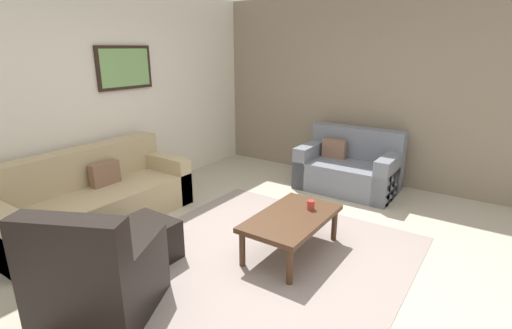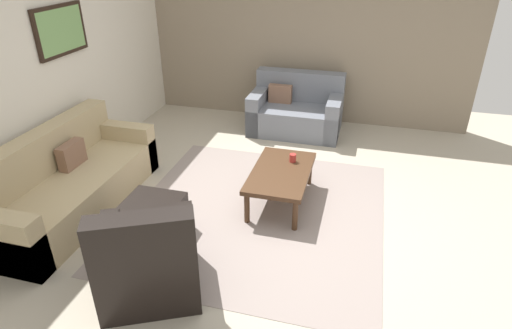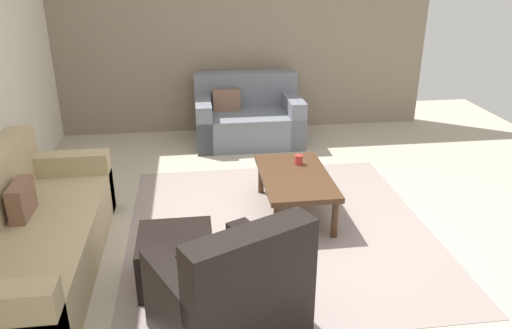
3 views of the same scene
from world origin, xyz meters
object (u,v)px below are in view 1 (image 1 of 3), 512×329
Objects in this scene: armchair_leather at (95,283)px; couch_loveseat at (350,168)px; coffee_table at (292,220)px; framed_artwork at (125,68)px; cup at (311,205)px; ottoman at (143,242)px; couch_main at (91,200)px.

couch_loveseat is at bearing -8.03° from armchair_leather.
coffee_table is 1.31× the size of framed_artwork.
couch_loveseat is 1.65× the size of framed_artwork.
framed_artwork is at bearing 45.33° from armchair_leather.
cup is (1.95, -0.84, 0.15)m from armchair_leather.
ottoman is at bearing -126.75° from framed_artwork.
ottoman is (-3.12, 0.91, -0.10)m from couch_loveseat.
armchair_leather is 3.11m from framed_artwork.
couch_main is 1.81m from framed_artwork.
framed_artwork reaches higher than couch_loveseat.
couch_loveseat is 1.29× the size of armchair_leather.
armchair_leather reaches higher than cup.
cup is (0.25, -0.08, 0.10)m from coffee_table.
framed_artwork is at bearing 90.46° from cup.
coffee_table is (0.96, -1.12, 0.16)m from ottoman.
couch_main reaches higher than cup.
couch_main is 1.64× the size of couch_loveseat.
ottoman is (0.74, 0.36, -0.11)m from armchair_leather.
armchair_leather is at bearing -134.67° from framed_artwork.
framed_artwork is (1.93, 1.95, 1.46)m from armchair_leather.
couch_main and couch_loveseat have the same top height.
framed_artwork reaches higher than coffee_table.
couch_main is 2.07× the size of coffee_table.
framed_artwork is at bearing 85.22° from coffee_table.
couch_loveseat is 1.93m from cup.
armchair_leather is at bearing 156.78° from cup.
coffee_table is at bearing -23.87° from armchair_leather.
coffee_table reaches higher than ottoman.
ottoman is at bearing 135.22° from cup.
cup is at bearing -67.50° from couch_main.
ottoman is at bearing 163.76° from couch_loveseat.
coffee_table is (-2.15, -0.21, 0.06)m from couch_loveseat.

